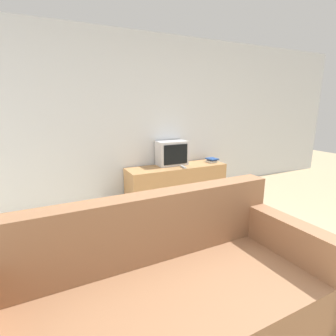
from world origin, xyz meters
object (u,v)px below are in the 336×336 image
Objects in this scene: book_stack at (212,160)px; remote_on_stand at (183,167)px; television at (172,153)px; tv_stand at (177,180)px; couch at (166,308)px.

book_stack reaches higher than remote_on_stand.
book_stack is (0.74, -0.12, -0.17)m from television.
television reaches higher than tv_stand.
remote_on_stand is (-0.67, -0.15, -0.02)m from book_stack.
remote_on_stand is at bearing -167.52° from book_stack.
tv_stand is at bearing 103.95° from remote_on_stand.
remote_on_stand is at bearing 57.43° from couch.
tv_stand is 2.95m from couch.
tv_stand is 0.84× the size of couch.
television is 2.46× the size of book_stack.
couch is (-1.44, -2.57, 0.06)m from tv_stand.
tv_stand is 0.31m from remote_on_stand.
television is 2.86× the size of remote_on_stand.
tv_stand is 0.77m from book_stack.
tv_stand is 8.21× the size of book_stack.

